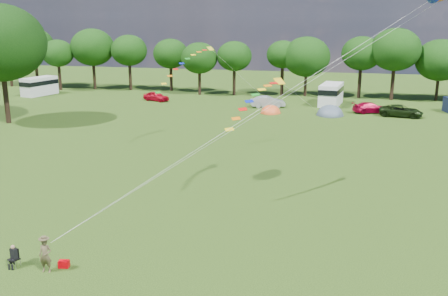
% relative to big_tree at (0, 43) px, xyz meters
% --- Properties ---
extents(ground_plane, '(180.00, 180.00, 0.00)m').
position_rel_big_tree_xyz_m(ground_plane, '(30.00, -28.00, -9.02)').
color(ground_plane, black).
rests_on(ground_plane, ground).
extents(tree_line, '(102.98, 10.98, 10.27)m').
position_rel_big_tree_xyz_m(tree_line, '(35.30, 26.99, -2.67)').
color(tree_line, black).
rests_on(tree_line, ground).
extents(big_tree, '(10.00, 10.00, 13.28)m').
position_rel_big_tree_xyz_m(big_tree, '(0.00, 0.00, 0.00)').
color(big_tree, black).
rests_on(big_tree, ground).
extents(car_a, '(4.34, 2.91, 1.35)m').
position_rel_big_tree_xyz_m(car_a, '(11.11, 18.23, -8.34)').
color(car_a, '#B6081D').
rests_on(car_a, ground).
extents(car_b, '(4.54, 2.79, 1.50)m').
position_rel_big_tree_xyz_m(car_b, '(27.52, 16.73, -8.27)').
color(car_b, '#9EA1A6').
rests_on(car_b, ground).
extents(car_c, '(4.75, 3.37, 1.31)m').
position_rel_big_tree_xyz_m(car_c, '(40.76, 15.73, -8.36)').
color(car_c, maroon).
rests_on(car_c, ground).
extents(car_d, '(5.48, 3.14, 1.41)m').
position_rel_big_tree_xyz_m(car_d, '(44.23, 14.03, -8.31)').
color(car_d, black).
rests_on(car_d, ground).
extents(campervan_a, '(3.69, 6.04, 2.76)m').
position_rel_big_tree_xyz_m(campervan_a, '(-8.37, 19.34, -7.54)').
color(campervan_a, silver).
rests_on(campervan_a, ground).
extents(campervan_c, '(3.37, 6.26, 2.92)m').
position_rel_big_tree_xyz_m(campervan_c, '(35.71, 20.52, -7.45)').
color(campervan_c, white).
rests_on(campervan_c, ground).
extents(tent_orange, '(2.58, 2.83, 2.02)m').
position_rel_big_tree_xyz_m(tent_orange, '(28.47, 12.74, -9.00)').
color(tent_orange, '#F05925').
rests_on(tent_orange, ground).
extents(tent_greyblue, '(3.39, 3.72, 2.52)m').
position_rel_big_tree_xyz_m(tent_greyblue, '(35.82, 12.96, -9.00)').
color(tent_greyblue, '#485666').
rests_on(tent_greyblue, ground).
extents(kite_flyer, '(0.67, 0.49, 1.70)m').
position_rel_big_tree_xyz_m(kite_flyer, '(23.52, -29.84, -8.17)').
color(kite_flyer, brown).
rests_on(kite_flyer, ground).
extents(camp_chair, '(0.60, 0.62, 1.16)m').
position_rel_big_tree_xyz_m(camp_chair, '(21.73, -29.72, -8.32)').
color(camp_chair, '#99999E').
rests_on(camp_chair, ground).
extents(kite_bag, '(0.54, 0.41, 0.35)m').
position_rel_big_tree_xyz_m(kite_bag, '(24.10, -29.26, -8.84)').
color(kite_bag, '#D60008').
rests_on(kite_bag, ground).
extents(streamer_kite_b, '(4.20, 4.66, 3.78)m').
position_rel_big_tree_xyz_m(streamer_kite_b, '(23.62, -6.22, -1.07)').
color(streamer_kite_b, gold).
rests_on(streamer_kite_b, ground).
extents(streamer_kite_c, '(3.24, 5.05, 2.83)m').
position_rel_big_tree_xyz_m(streamer_kite_c, '(31.70, -16.89, -2.16)').
color(streamer_kite_c, yellow).
rests_on(streamer_kite_c, ground).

